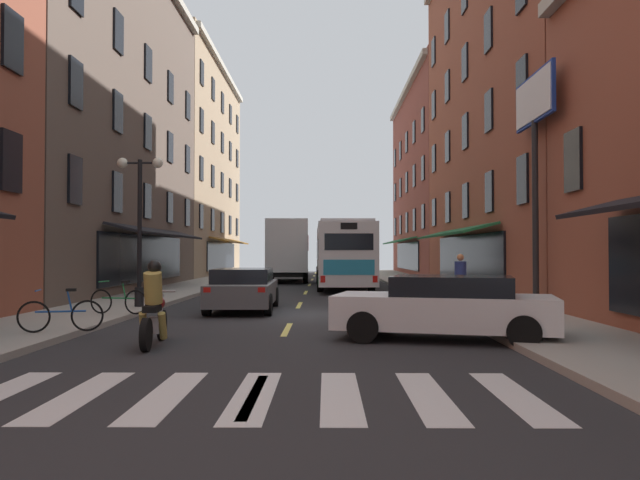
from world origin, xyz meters
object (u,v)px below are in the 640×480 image
at_px(box_truck, 288,250).
at_px(sedan_near, 294,267).
at_px(motorcycle_rider, 154,309).
at_px(transit_bus, 342,254).
at_px(street_lamp_twin, 140,223).
at_px(bicycle_near, 118,301).
at_px(billboard_sign, 535,129).
at_px(sedan_far, 445,307).
at_px(bicycle_mid, 61,315).
at_px(sedan_mid, 243,289).
at_px(pedestrian_mid, 461,280).

bearing_deg(box_truck, sedan_near, 90.78).
bearing_deg(motorcycle_rider, transit_bus, 77.92).
height_order(box_truck, street_lamp_twin, street_lamp_twin).
bearing_deg(motorcycle_rider, bicycle_near, 116.43).
relative_size(billboard_sign, transit_bus, 0.58).
distance_m(box_truck, street_lamp_twin, 19.00).
distance_m(transit_bus, sedan_far, 18.78).
distance_m(billboard_sign, sedan_near, 30.63).
bearing_deg(billboard_sign, sedan_far, -125.60).
distance_m(bicycle_near, bicycle_mid, 3.69).
bearing_deg(box_truck, billboard_sign, -66.55).
distance_m(sedan_mid, bicycle_near, 3.87).
bearing_deg(sedan_near, sedan_mid, -90.13).
distance_m(sedan_mid, bicycle_mid, 6.74).
bearing_deg(street_lamp_twin, box_truck, 79.65).
bearing_deg(bicycle_mid, transit_bus, 70.93).
xyz_separation_m(sedan_near, sedan_far, (4.97, -34.12, 0.03)).
bearing_deg(billboard_sign, pedestrian_mid, 150.38).
xyz_separation_m(sedan_far, motorcycle_rider, (-5.80, -0.84, 0.02)).
xyz_separation_m(box_truck, motorcycle_rider, (-0.96, -25.57, -1.25)).
relative_size(motorcycle_rider, pedestrian_mid, 1.27).
relative_size(box_truck, motorcycle_rider, 3.90).
xyz_separation_m(sedan_mid, pedestrian_mid, (6.75, 0.08, 0.29)).
relative_size(sedan_mid, sedan_far, 0.93).
distance_m(billboard_sign, street_lamp_twin, 12.26).
height_order(transit_bus, motorcycle_rider, transit_bus).
distance_m(transit_bus, bicycle_mid, 19.68).
bearing_deg(bicycle_near, transit_bus, 66.44).
bearing_deg(motorcycle_rider, pedestrian_mid, 43.25).
xyz_separation_m(billboard_sign, pedestrian_mid, (-1.95, 1.11, -4.48)).
bearing_deg(sedan_far, sedan_near, 98.28).
xyz_separation_m(bicycle_near, street_lamp_twin, (-0.14, 2.26, 2.21)).
distance_m(transit_bus, bicycle_near, 16.27).
bearing_deg(bicycle_near, street_lamp_twin, 93.57).
height_order(motorcycle_rider, bicycle_near, motorcycle_rider).
bearing_deg(motorcycle_rider, sedan_mid, 83.72).
height_order(billboard_sign, pedestrian_mid, billboard_sign).
distance_m(billboard_sign, transit_bus, 15.02).
relative_size(billboard_sign, sedan_mid, 1.57).
xyz_separation_m(box_truck, bicycle_mid, (-3.20, -24.62, -1.46)).
distance_m(sedan_near, bicycle_mid, 34.14).
distance_m(motorcycle_rider, pedestrian_mid, 10.32).
bearing_deg(sedan_far, bicycle_mid, 179.16).
height_order(sedan_mid, sedan_far, sedan_far).
distance_m(billboard_sign, pedestrian_mid, 5.01).
bearing_deg(motorcycle_rider, street_lamp_twin, 109.54).
bearing_deg(transit_bus, bicycle_near, -113.56).
distance_m(motorcycle_rider, bicycle_near, 5.19).
height_order(sedan_mid, motorcycle_rider, motorcycle_rider).
distance_m(pedestrian_mid, street_lamp_twin, 10.12).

